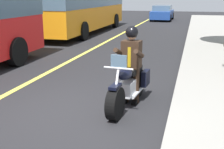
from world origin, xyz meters
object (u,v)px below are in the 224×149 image
(rider_main, at_px, (131,58))
(car_silver, at_px, (162,13))
(motorcycle_main, at_px, (128,86))
(bus_near, at_px, (83,3))

(rider_main, distance_m, car_silver, 22.99)
(motorcycle_main, bearing_deg, bus_near, -155.39)
(motorcycle_main, height_order, car_silver, car_silver)
(bus_near, distance_m, car_silver, 11.65)
(motorcycle_main, xyz_separation_m, bus_near, (-12.19, -5.59, 1.42))
(motorcycle_main, height_order, rider_main, rider_main)
(rider_main, height_order, bus_near, bus_near)
(bus_near, bearing_deg, car_silver, 160.38)
(motorcycle_main, distance_m, rider_main, 0.61)
(motorcycle_main, distance_m, car_silver, 23.17)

